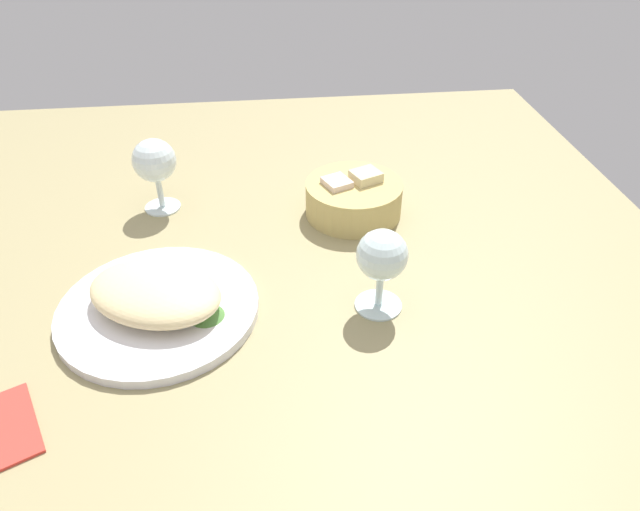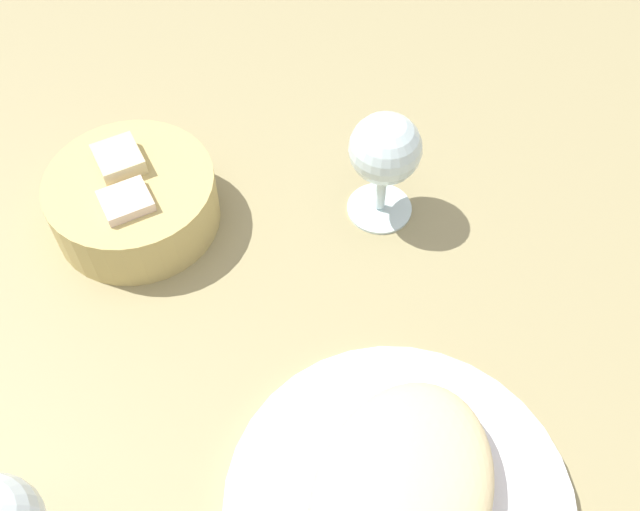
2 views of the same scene
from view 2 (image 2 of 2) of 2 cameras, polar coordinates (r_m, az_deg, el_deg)
name	(u,v)px [view 2 (image 2 of 2)]	position (r cm, az deg, el deg)	size (l,w,h in cm)	color
ground_plane	(311,397)	(66.25, -0.67, -10.71)	(140.00, 140.00, 2.00)	#978B5F
plate	(399,505)	(61.39, 6.03, -18.40)	(27.21, 27.21, 1.40)	silver
omelette	(402,493)	(58.59, 6.28, -17.53)	(18.69, 13.14, 4.50)	beige
lettuce_garnish	(426,414)	(62.66, 8.05, -11.90)	(4.82, 4.82, 1.61)	#4C8239
bread_basket	(133,199)	(75.25, -14.07, 4.17)	(16.32, 16.32, 7.45)	tan
wine_glass_near	(385,154)	(70.39, 4.96, 7.72)	(6.90, 6.90, 12.26)	silver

